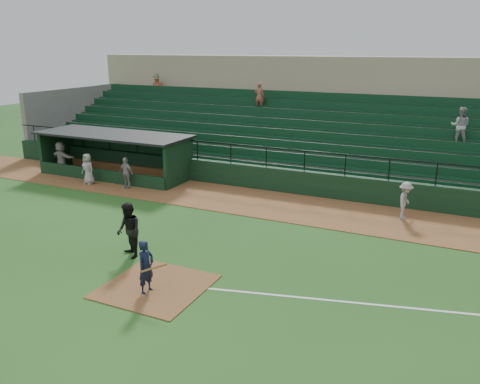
% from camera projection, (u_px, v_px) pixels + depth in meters
% --- Properties ---
extents(ground, '(90.00, 90.00, 0.00)m').
position_uv_depth(ground, '(174.00, 274.00, 15.74)').
color(ground, '#21501A').
rests_on(ground, ground).
extents(warning_track, '(40.00, 4.00, 0.03)m').
position_uv_depth(warning_track, '(268.00, 204.00, 22.65)').
color(warning_track, brown).
rests_on(warning_track, ground).
extents(home_plate_dirt, '(3.00, 3.00, 0.03)m').
position_uv_depth(home_plate_dirt, '(156.00, 286.00, 14.87)').
color(home_plate_dirt, brown).
rests_on(home_plate_dirt, ground).
extents(foul_line, '(17.49, 4.44, 0.01)m').
position_uv_depth(foul_line, '(442.00, 311.00, 13.48)').
color(foul_line, white).
rests_on(foul_line, ground).
extents(stadium_structure, '(38.00, 13.08, 6.40)m').
position_uv_depth(stadium_structure, '(322.00, 128.00, 29.32)').
color(stadium_structure, black).
rests_on(stadium_structure, ground).
extents(dugout, '(8.90, 3.20, 2.42)m').
position_uv_depth(dugout, '(119.00, 151.00, 27.63)').
color(dugout, black).
rests_on(dugout, ground).
extents(batter_at_plate, '(1.01, 0.68, 1.64)m').
position_uv_depth(batter_at_plate, '(146.00, 267.00, 14.30)').
color(batter_at_plate, black).
rests_on(batter_at_plate, ground).
extents(umpire, '(1.20, 1.15, 1.95)m').
position_uv_depth(umpire, '(129.00, 231.00, 16.72)').
color(umpire, black).
rests_on(umpire, ground).
extents(runner, '(0.68, 1.08, 1.59)m').
position_uv_depth(runner, '(405.00, 201.00, 20.46)').
color(runner, '#A19B96').
rests_on(runner, warning_track).
extents(dugout_player_a, '(0.99, 0.54, 1.60)m').
position_uv_depth(dugout_player_a, '(126.00, 173.00, 24.98)').
color(dugout_player_a, '#9F9B95').
rests_on(dugout_player_a, warning_track).
extents(dugout_player_b, '(0.87, 0.64, 1.64)m').
position_uv_depth(dugout_player_b, '(88.00, 169.00, 25.68)').
color(dugout_player_b, '#A6A09B').
rests_on(dugout_player_b, warning_track).
extents(dugout_player_c, '(1.80, 0.82, 1.88)m').
position_uv_depth(dugout_player_c, '(61.00, 158.00, 27.70)').
color(dugout_player_c, '#A19C97').
rests_on(dugout_player_c, warning_track).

